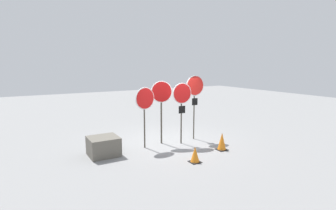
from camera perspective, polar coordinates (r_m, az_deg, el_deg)
ground_plane at (r=10.33m, az=0.38°, el=-8.21°), size 40.00×40.00×0.00m
stop_sign_0 at (r=9.36m, az=-5.04°, el=0.65°), size 0.79×0.18×2.23m
stop_sign_1 at (r=9.85m, az=-1.42°, el=1.69°), size 0.79×0.25×2.42m
stop_sign_2 at (r=9.86m, az=3.07°, el=1.51°), size 0.79×0.13×2.35m
stop_sign_3 at (r=10.49m, az=5.89°, el=3.18°), size 0.81×0.12×2.60m
traffic_cone_0 at (r=8.35m, az=5.90°, el=-10.68°), size 0.34×0.34×0.51m
traffic_cone_1 at (r=9.62m, az=11.65°, el=-7.76°), size 0.37×0.37×0.63m
storage_crate at (r=9.14m, az=-13.86°, el=-8.70°), size 0.97×0.92×0.63m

